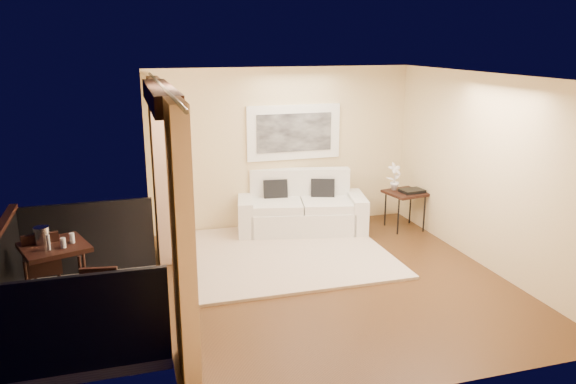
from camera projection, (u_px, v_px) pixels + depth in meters
name	position (u px, v px, depth m)	size (l,w,h in m)	color
floor	(334.00, 281.00, 7.52)	(5.00, 5.00, 0.00)	#4C2F16
room_shell	(160.00, 96.00, 6.27)	(5.00, 6.40, 5.00)	white
balcony	(70.00, 301.00, 6.57)	(1.81, 2.60, 1.17)	#605B56
curtains	(168.00, 198.00, 6.59)	(0.16, 4.80, 2.64)	tan
artwork	(294.00, 132.00, 9.42)	(1.62, 0.07, 0.92)	white
rug	(280.00, 254.00, 8.41)	(3.15, 2.75, 0.04)	beige
sofa	(301.00, 210.00, 9.42)	(2.24, 1.32, 1.01)	white
side_table	(405.00, 195.00, 9.45)	(0.70, 0.70, 0.65)	black
tray	(412.00, 191.00, 9.40)	(0.38, 0.28, 0.05)	black
orchid	(395.00, 177.00, 9.48)	(0.25, 0.17, 0.47)	white
bistro_table	(55.00, 251.00, 6.53)	(0.89, 0.89, 0.83)	black
balcony_chair_far	(43.00, 263.00, 6.71)	(0.47, 0.47, 0.94)	black
balcony_chair_near	(100.00, 304.00, 5.76)	(0.43, 0.44, 0.87)	black
ice_bucket	(42.00, 235.00, 6.54)	(0.18, 0.18, 0.20)	silver
candle	(56.00, 237.00, 6.67)	(0.06, 0.06, 0.07)	red
vase	(48.00, 242.00, 6.33)	(0.04, 0.04, 0.18)	silver
glass_a	(63.00, 243.00, 6.41)	(0.06, 0.06, 0.12)	white
glass_b	(72.00, 238.00, 6.56)	(0.06, 0.06, 0.12)	silver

